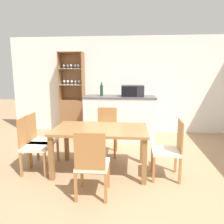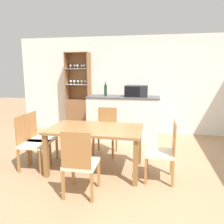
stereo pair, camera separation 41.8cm
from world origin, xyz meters
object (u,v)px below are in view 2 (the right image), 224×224
(dining_chair_head_near, at_px, (80,163))
(dining_chair_side_right_near, at_px, (163,152))
(dining_chair_side_left_near, at_px, (31,143))
(microwave, at_px, (136,91))
(display_cabinet, at_px, (79,108))
(dining_chair_side_left_far, at_px, (39,138))
(wine_bottle, at_px, (106,90))
(dining_chair_head_far, at_px, (106,132))
(dining_table, at_px, (95,133))

(dining_chair_head_near, bearing_deg, dining_chair_side_right_near, 29.30)
(dining_chair_side_left_near, distance_m, microwave, 2.61)
(dining_chair_side_right_near, height_order, dining_chair_head_near, same)
(display_cabinet, height_order, dining_chair_head_near, display_cabinet)
(dining_chair_side_left_far, bearing_deg, dining_chair_side_left_near, -1.42)
(dining_chair_side_left_near, relative_size, wine_bottle, 2.86)
(dining_chair_side_right_near, distance_m, dining_chair_side_left_near, 2.17)
(display_cabinet, height_order, microwave, display_cabinet)
(display_cabinet, distance_m, dining_chair_side_right_near, 3.31)
(dining_chair_side_left_near, height_order, dining_chair_head_far, same)
(dining_table, height_order, dining_chair_side_left_near, dining_chair_side_left_near)
(dining_table, relative_size, dining_chair_side_right_near, 1.64)
(wine_bottle, bearing_deg, dining_table, -82.55)
(wine_bottle, bearing_deg, dining_chair_side_right_near, -56.29)
(display_cabinet, bearing_deg, dining_table, -64.68)
(display_cabinet, relative_size, dining_table, 1.41)
(dining_table, xyz_separation_m, dining_chair_head_far, (0.00, 0.78, -0.19))
(dining_chair_head_near, bearing_deg, microwave, 77.49)
(dining_chair_side_right_near, xyz_separation_m, dining_chair_head_near, (-1.09, -0.64, 0.00))
(dining_chair_side_left_near, distance_m, dining_chair_head_far, 1.42)
(dining_table, bearing_deg, microwave, 74.08)
(dining_chair_head_far, xyz_separation_m, wine_bottle, (-0.24, 1.08, 0.74))
(dining_table, distance_m, dining_chair_head_far, 0.80)
(dining_chair_side_right_near, bearing_deg, dining_chair_head_near, 121.67)
(dining_chair_side_left_far, distance_m, dining_chair_side_left_near, 0.27)
(dining_chair_head_far, bearing_deg, dining_chair_side_left_far, 31.25)
(microwave, bearing_deg, dining_chair_head_near, -101.23)
(dining_table, relative_size, dining_chair_head_near, 1.64)
(dining_table, relative_size, dining_chair_head_far, 1.64)
(dining_table, height_order, dining_chair_side_left_far, dining_chair_side_left_far)
(display_cabinet, bearing_deg, dining_chair_side_left_far, -89.51)
(dining_chair_side_left_near, bearing_deg, dining_chair_side_right_near, 86.61)
(display_cabinet, xyz_separation_m, dining_chair_side_left_far, (0.02, -2.20, -0.17))
(dining_chair_side_right_near, height_order, dining_chair_side_left_near, same)
(display_cabinet, distance_m, wine_bottle, 1.14)
(dining_chair_side_left_far, bearing_deg, dining_chair_head_near, 48.67)
(dining_chair_side_right_near, distance_m, wine_bottle, 2.51)
(microwave, bearing_deg, dining_chair_side_left_near, -129.65)
(dining_chair_head_far, bearing_deg, dining_chair_head_near, 90.64)
(microwave, bearing_deg, dining_table, -105.92)
(dining_table, xyz_separation_m, dining_chair_side_left_far, (-1.09, 0.13, -0.19))
(dining_table, bearing_deg, wine_bottle, 97.45)
(dining_table, xyz_separation_m, wine_bottle, (-0.24, 1.86, 0.55))
(dining_table, relative_size, wine_bottle, 4.70)
(microwave, bearing_deg, dining_chair_side_left_far, -133.93)
(display_cabinet, bearing_deg, dining_chair_side_right_near, -48.43)
(display_cabinet, distance_m, dining_chair_head_near, 3.31)
(wine_bottle, bearing_deg, dining_chair_head_near, -84.71)
(dining_table, height_order, wine_bottle, wine_bottle)
(dining_chair_side_left_near, bearing_deg, dining_chair_head_near, 56.11)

